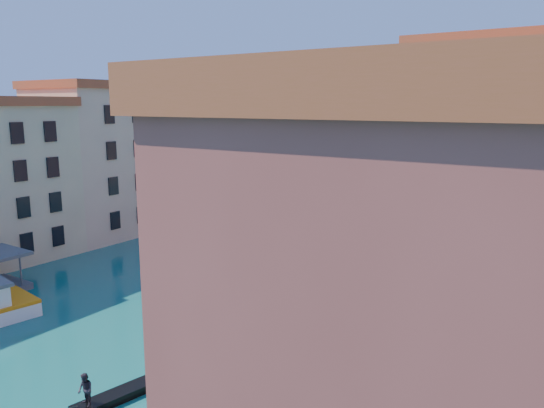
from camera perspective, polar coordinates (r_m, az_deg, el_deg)
The scene contains 10 objects.
left_bank_palazzos at distance 92.53m, azimuth -5.01°, elevation 6.03°, with size 12.80×128.40×21.00m.
quay at distance 74.63m, azimuth 25.40°, elevation -3.28°, with size 4.00×140.00×1.00m, color gray.
restaurant_awnings at distance 34.66m, azimuth 14.93°, elevation -13.91°, with size 3.20×44.55×3.12m.
mooring_poles_right at distance 41.28m, azimuth 13.39°, elevation -12.27°, with size 1.44×54.24×3.20m.
vaporetto_far at distance 98.59m, azimuth 9.17°, elevation 1.39°, with size 10.36×22.45×3.26m.
gondola_fore at distance 51.92m, azimuth -4.48°, elevation -8.19°, with size 2.79×12.62×2.52m.
gondola_right at distance 35.26m, azimuth -13.21°, elevation -17.88°, with size 3.54×13.26×2.66m.
gondola_far at distance 58.98m, azimuth 10.36°, elevation -6.11°, with size 1.90×10.84×1.53m.
motorboat_mid at distance 70.74m, azimuth 6.39°, elevation -3.01°, with size 2.66×6.42×1.29m.
motorboat_far at distance 100.13m, azimuth 17.98°, elevation 0.67°, with size 5.37×8.30×1.65m.
Camera 1 is at (31.97, -7.05, 17.23)m, focal length 35.00 mm.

